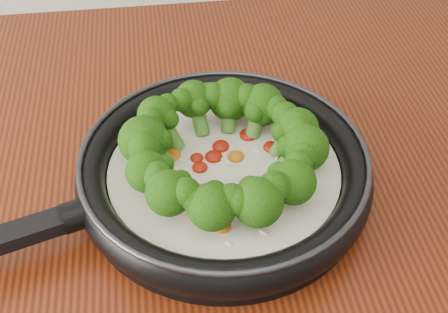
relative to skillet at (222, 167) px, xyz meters
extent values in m
cylinder|color=black|center=(0.00, 0.00, -0.03)|extent=(0.38, 0.38, 0.01)
torus|color=black|center=(0.00, 0.00, -0.01)|extent=(0.40, 0.40, 0.03)
torus|color=#2D2D33|center=(0.00, 0.00, 0.01)|extent=(0.39, 0.39, 0.01)
cylinder|color=black|center=(-0.15, -0.05, 0.00)|extent=(0.04, 0.04, 0.03)
cylinder|color=silver|center=(0.00, 0.00, -0.01)|extent=(0.31, 0.31, 0.02)
ellipsoid|color=#961507|center=(-0.05, -0.04, 0.00)|extent=(0.03, 0.03, 0.01)
ellipsoid|color=#961507|center=(-0.02, 0.00, 0.00)|extent=(0.02, 0.02, 0.01)
ellipsoid|color=#BE5E0C|center=(-0.01, -0.08, 0.00)|extent=(0.02, 0.02, 0.01)
ellipsoid|color=#961507|center=(0.06, -0.04, 0.00)|extent=(0.03, 0.03, 0.01)
ellipsoid|color=#961507|center=(-0.07, 0.02, 0.00)|extent=(0.03, 0.03, 0.01)
ellipsoid|color=#BE5E0C|center=(-0.05, 0.03, 0.00)|extent=(0.03, 0.03, 0.01)
ellipsoid|color=#961507|center=(0.06, 0.03, 0.00)|extent=(0.03, 0.03, 0.01)
ellipsoid|color=#961507|center=(-0.06, -0.02, 0.00)|extent=(0.02, 0.02, 0.01)
ellipsoid|color=#BE5E0C|center=(-0.03, -0.07, 0.00)|extent=(0.02, 0.02, 0.01)
ellipsoid|color=#961507|center=(-0.01, 0.02, 0.00)|extent=(0.02, 0.02, 0.01)
ellipsoid|color=#961507|center=(0.07, 0.08, 0.00)|extent=(0.02, 0.02, 0.01)
ellipsoid|color=#BE5E0C|center=(0.02, 0.10, 0.00)|extent=(0.03, 0.03, 0.01)
ellipsoid|color=#961507|center=(-0.03, 0.02, 0.00)|extent=(0.02, 0.02, 0.01)
ellipsoid|color=#961507|center=(0.00, 0.03, 0.00)|extent=(0.03, 0.03, 0.01)
ellipsoid|color=#BE5E0C|center=(0.02, 0.02, 0.00)|extent=(0.03, 0.03, 0.01)
ellipsoid|color=#961507|center=(-0.07, 0.03, 0.00)|extent=(0.02, 0.02, 0.01)
ellipsoid|color=#961507|center=(0.04, 0.05, 0.00)|extent=(0.03, 0.03, 0.01)
ellipsoid|color=white|center=(-0.08, -0.01, 0.00)|extent=(0.01, 0.01, 0.00)
ellipsoid|color=white|center=(-0.10, 0.02, 0.00)|extent=(0.01, 0.01, 0.00)
ellipsoid|color=white|center=(0.05, -0.02, 0.00)|extent=(0.01, 0.01, 0.00)
ellipsoid|color=white|center=(0.00, -0.01, 0.00)|extent=(0.01, 0.00, 0.00)
ellipsoid|color=white|center=(-0.03, 0.02, 0.00)|extent=(0.01, 0.01, 0.00)
ellipsoid|color=white|center=(0.01, -0.03, 0.00)|extent=(0.01, 0.01, 0.00)
ellipsoid|color=white|center=(0.05, 0.09, 0.00)|extent=(0.01, 0.01, 0.00)
ellipsoid|color=white|center=(0.03, -0.09, 0.00)|extent=(0.01, 0.01, 0.00)
ellipsoid|color=white|center=(0.01, 0.10, 0.00)|extent=(0.01, 0.01, 0.00)
ellipsoid|color=white|center=(0.06, 0.01, 0.00)|extent=(0.01, 0.01, 0.00)
ellipsoid|color=white|center=(0.01, 0.01, 0.00)|extent=(0.01, 0.01, 0.00)
ellipsoid|color=white|center=(0.07, -0.06, 0.00)|extent=(0.00, 0.01, 0.00)
ellipsoid|color=white|center=(-0.04, 0.02, 0.00)|extent=(0.01, 0.01, 0.00)
ellipsoid|color=white|center=(-0.05, 0.02, 0.00)|extent=(0.01, 0.01, 0.00)
ellipsoid|color=white|center=(0.02, -0.08, 0.00)|extent=(0.01, 0.01, 0.00)
ellipsoid|color=white|center=(-0.03, -0.02, 0.00)|extent=(0.01, 0.01, 0.00)
ellipsoid|color=white|center=(0.04, 0.02, 0.00)|extent=(0.01, 0.01, 0.00)
ellipsoid|color=white|center=(-0.01, -0.10, 0.00)|extent=(0.01, 0.01, 0.00)
ellipsoid|color=white|center=(0.00, 0.02, 0.00)|extent=(0.01, 0.01, 0.00)
cylinder|color=#538E2E|center=(0.07, 0.02, 0.01)|extent=(0.03, 0.02, 0.03)
sphere|color=black|center=(0.08, 0.02, 0.03)|extent=(0.06, 0.06, 0.05)
sphere|color=black|center=(0.07, 0.04, 0.03)|extent=(0.04, 0.04, 0.03)
sphere|color=black|center=(0.08, 0.00, 0.03)|extent=(0.04, 0.04, 0.03)
sphere|color=black|center=(0.07, 0.02, 0.03)|extent=(0.03, 0.03, 0.02)
cylinder|color=#538E2E|center=(0.05, 0.05, 0.01)|extent=(0.03, 0.03, 0.03)
sphere|color=black|center=(0.06, 0.07, 0.03)|extent=(0.06, 0.06, 0.05)
sphere|color=black|center=(0.04, 0.07, 0.03)|extent=(0.04, 0.04, 0.03)
sphere|color=black|center=(0.07, 0.05, 0.03)|extent=(0.04, 0.04, 0.03)
sphere|color=black|center=(0.04, 0.05, 0.03)|extent=(0.03, 0.03, 0.02)
cylinder|color=#538E2E|center=(0.02, 0.07, 0.01)|extent=(0.02, 0.03, 0.03)
sphere|color=black|center=(0.02, 0.08, 0.03)|extent=(0.06, 0.06, 0.05)
sphere|color=black|center=(0.00, 0.08, 0.03)|extent=(0.04, 0.04, 0.03)
sphere|color=black|center=(0.04, 0.07, 0.03)|extent=(0.04, 0.04, 0.03)
sphere|color=black|center=(0.02, 0.07, 0.03)|extent=(0.03, 0.03, 0.03)
cylinder|color=#538E2E|center=(-0.02, 0.07, 0.01)|extent=(0.02, 0.04, 0.04)
sphere|color=black|center=(-0.02, 0.08, 0.03)|extent=(0.05, 0.05, 0.04)
sphere|color=black|center=(-0.04, 0.07, 0.04)|extent=(0.03, 0.03, 0.03)
sphere|color=black|center=(0.00, 0.08, 0.04)|extent=(0.03, 0.03, 0.03)
sphere|color=black|center=(-0.02, 0.07, 0.03)|extent=(0.03, 0.03, 0.02)
cylinder|color=#538E2E|center=(-0.05, 0.05, 0.01)|extent=(0.04, 0.03, 0.04)
sphere|color=black|center=(-0.06, 0.06, 0.03)|extent=(0.05, 0.05, 0.04)
sphere|color=black|center=(-0.07, 0.04, 0.04)|extent=(0.03, 0.03, 0.03)
sphere|color=black|center=(-0.05, 0.07, 0.04)|extent=(0.03, 0.03, 0.02)
sphere|color=black|center=(-0.05, 0.05, 0.03)|extent=(0.03, 0.03, 0.02)
cylinder|color=#538E2E|center=(-0.06, 0.02, 0.01)|extent=(0.03, 0.02, 0.04)
sphere|color=black|center=(-0.08, 0.02, 0.03)|extent=(0.07, 0.07, 0.05)
sphere|color=black|center=(-0.08, 0.00, 0.04)|extent=(0.04, 0.04, 0.03)
sphere|color=black|center=(-0.07, 0.04, 0.03)|extent=(0.04, 0.04, 0.03)
sphere|color=black|center=(-0.06, 0.02, 0.03)|extent=(0.03, 0.03, 0.03)
cylinder|color=#538E2E|center=(-0.06, -0.02, 0.01)|extent=(0.03, 0.03, 0.04)
sphere|color=black|center=(-0.08, -0.03, 0.03)|extent=(0.05, 0.05, 0.04)
sphere|color=black|center=(-0.07, -0.04, 0.04)|extent=(0.03, 0.03, 0.03)
sphere|color=black|center=(-0.08, -0.01, 0.03)|extent=(0.03, 0.03, 0.03)
sphere|color=black|center=(-0.06, -0.02, 0.03)|extent=(0.03, 0.03, 0.02)
cylinder|color=#538E2E|center=(-0.05, -0.05, 0.01)|extent=(0.03, 0.03, 0.04)
sphere|color=black|center=(-0.06, -0.06, 0.03)|extent=(0.06, 0.06, 0.05)
sphere|color=black|center=(-0.04, -0.07, 0.04)|extent=(0.04, 0.04, 0.03)
sphere|color=black|center=(-0.07, -0.05, 0.04)|extent=(0.03, 0.03, 0.03)
sphere|color=black|center=(-0.05, -0.05, 0.03)|extent=(0.03, 0.03, 0.02)
cylinder|color=#538E2E|center=(-0.02, -0.07, 0.01)|extent=(0.02, 0.03, 0.04)
sphere|color=black|center=(-0.02, -0.08, 0.03)|extent=(0.06, 0.06, 0.05)
sphere|color=black|center=(0.00, -0.08, 0.04)|extent=(0.04, 0.04, 0.03)
sphere|color=black|center=(-0.04, -0.07, 0.03)|extent=(0.03, 0.03, 0.03)
sphere|color=black|center=(-0.02, -0.06, 0.03)|extent=(0.03, 0.03, 0.02)
cylinder|color=#538E2E|center=(0.02, -0.07, 0.01)|extent=(0.02, 0.03, 0.04)
sphere|color=black|center=(0.02, -0.08, 0.03)|extent=(0.06, 0.06, 0.05)
sphere|color=black|center=(0.04, -0.07, 0.04)|extent=(0.04, 0.04, 0.03)
sphere|color=black|center=(0.00, -0.08, 0.04)|extent=(0.04, 0.04, 0.03)
sphere|color=black|center=(0.02, -0.07, 0.03)|extent=(0.03, 0.03, 0.02)
cylinder|color=#538E2E|center=(0.05, -0.05, 0.01)|extent=(0.03, 0.03, 0.04)
sphere|color=black|center=(0.06, -0.06, 0.03)|extent=(0.06, 0.06, 0.05)
sphere|color=black|center=(0.07, -0.04, 0.04)|extent=(0.04, 0.04, 0.03)
sphere|color=black|center=(0.05, -0.07, 0.03)|extent=(0.03, 0.03, 0.03)
sphere|color=black|center=(0.05, -0.05, 0.03)|extent=(0.03, 0.03, 0.02)
cylinder|color=#538E2E|center=(0.07, -0.01, 0.01)|extent=(0.03, 0.02, 0.03)
sphere|color=black|center=(0.09, -0.01, 0.03)|extent=(0.06, 0.06, 0.05)
sphere|color=black|center=(0.08, 0.01, 0.03)|extent=(0.04, 0.04, 0.03)
sphere|color=black|center=(0.08, -0.03, 0.03)|extent=(0.04, 0.04, 0.03)
sphere|color=black|center=(0.07, -0.01, 0.03)|extent=(0.03, 0.03, 0.03)
camera|label=1|loc=(-0.06, -0.45, 0.44)|focal=47.57mm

